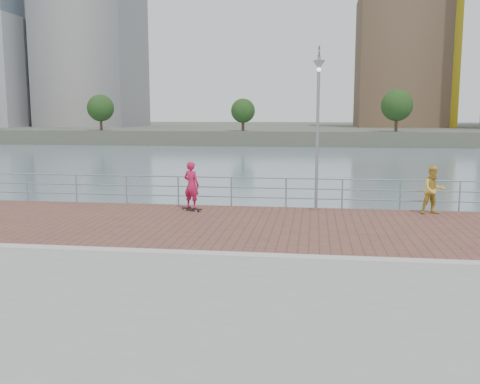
# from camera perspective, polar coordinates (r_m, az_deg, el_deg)

# --- Properties ---
(water) EXTENTS (400.00, 400.00, 0.00)m
(water) POSITION_cam_1_polar(r_m,az_deg,el_deg) (13.93, -1.18, -14.78)
(water) COLOR slate
(water) RESTS_ON ground
(brick_lane) EXTENTS (40.00, 6.80, 0.02)m
(brick_lane) POSITION_cam_1_polar(r_m,az_deg,el_deg) (16.73, 0.76, -3.58)
(brick_lane) COLOR brown
(brick_lane) RESTS_ON seawall
(curb) EXTENTS (40.00, 0.40, 0.06)m
(curb) POSITION_cam_1_polar(r_m,az_deg,el_deg) (13.26, -1.21, -6.69)
(curb) COLOR #B7B5AD
(curb) RESTS_ON seawall
(far_shore) EXTENTS (320.00, 95.00, 2.50)m
(far_shore) POSITION_cam_1_polar(r_m,az_deg,el_deg) (135.22, 7.14, 6.56)
(far_shore) COLOR #4C5142
(far_shore) RESTS_ON ground
(guardrail) EXTENTS (39.06, 0.06, 1.13)m
(guardrail) POSITION_cam_1_polar(r_m,az_deg,el_deg) (19.94, 1.99, 0.35)
(guardrail) COLOR #8C9EA8
(guardrail) RESTS_ON brick_lane
(street_lamp) EXTENTS (0.40, 1.16, 5.49)m
(street_lamp) POSITION_cam_1_polar(r_m,az_deg,el_deg) (18.74, 8.34, 9.60)
(street_lamp) COLOR gray
(street_lamp) RESTS_ON brick_lane
(skateboard) EXTENTS (0.78, 0.47, 0.09)m
(skateboard) POSITION_cam_1_polar(r_m,az_deg,el_deg) (19.24, -5.17, -1.79)
(skateboard) COLOR black
(skateboard) RESTS_ON brick_lane
(skateboarder) EXTENTS (0.72, 0.61, 1.69)m
(skateboarder) POSITION_cam_1_polar(r_m,az_deg,el_deg) (19.11, -5.20, 0.74)
(skateboarder) COLOR #C61A4C
(skateboarder) RESTS_ON skateboard
(bystander) EXTENTS (0.93, 0.80, 1.67)m
(bystander) POSITION_cam_1_polar(r_m,az_deg,el_deg) (19.62, 19.93, 0.20)
(bystander) COLOR gold
(bystander) RESTS_ON brick_lane
(skyline) EXTENTS (233.00, 41.00, 64.36)m
(skyline) POSITION_cam_1_polar(r_m,az_deg,el_deg) (121.27, 21.22, 17.65)
(skyline) COLOR #ADA38E
(skyline) RESTS_ON far_shore
(shoreline_trees) EXTENTS (169.94, 5.10, 6.80)m
(shoreline_trees) POSITION_cam_1_polar(r_m,az_deg,el_deg) (91.92, 20.99, 8.54)
(shoreline_trees) COLOR #473323
(shoreline_trees) RESTS_ON far_shore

